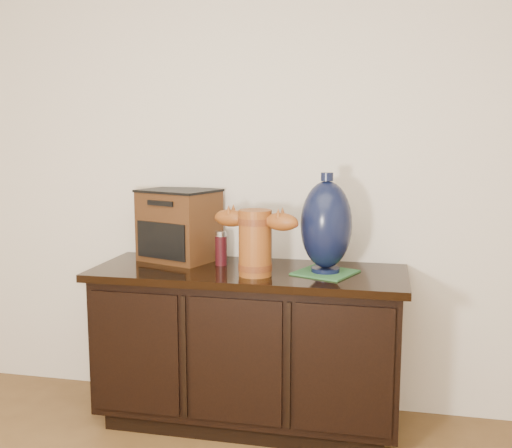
% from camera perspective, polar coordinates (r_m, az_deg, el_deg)
% --- Properties ---
extents(sideboard, '(1.46, 0.56, 0.75)m').
position_cam_1_polar(sideboard, '(2.91, -0.72, -11.44)').
color(sideboard, black).
rests_on(sideboard, ground).
extents(terracotta_vessel, '(0.42, 0.19, 0.29)m').
position_cam_1_polar(terracotta_vessel, '(2.65, -0.08, -1.41)').
color(terracotta_vessel, brown).
rests_on(terracotta_vessel, sideboard).
extents(tv_radio, '(0.43, 0.39, 0.36)m').
position_cam_1_polar(tv_radio, '(3.01, -7.32, -0.09)').
color(tv_radio, '#432510').
rests_on(tv_radio, sideboard).
extents(green_mat, '(0.31, 0.31, 0.01)m').
position_cam_1_polar(green_mat, '(2.74, 6.62, -4.60)').
color(green_mat, '#2C6233').
rests_on(green_mat, sideboard).
extents(lamp_base, '(0.30, 0.30, 0.45)m').
position_cam_1_polar(lamp_base, '(2.70, 6.70, -0.11)').
color(lamp_base, black).
rests_on(lamp_base, green_mat).
extents(spray_can, '(0.06, 0.06, 0.17)m').
position_cam_1_polar(spray_can, '(2.88, -3.35, -2.34)').
color(spray_can, '#560E17').
rests_on(spray_can, sideboard).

